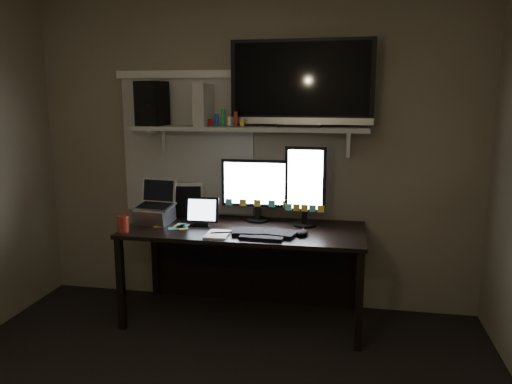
% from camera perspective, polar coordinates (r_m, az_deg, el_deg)
% --- Properties ---
extents(back_wall, '(3.60, 0.00, 3.60)m').
position_cam_1_polar(back_wall, '(4.03, -0.27, 4.38)').
color(back_wall, '#6C624E').
rests_on(back_wall, floor).
extents(window_blinds, '(1.10, 0.02, 1.10)m').
position_cam_1_polar(window_blinds, '(4.15, -7.82, 5.16)').
color(window_blinds, beige).
rests_on(window_blinds, back_wall).
extents(desk, '(1.80, 0.75, 0.73)m').
position_cam_1_polar(desk, '(3.93, -0.96, -6.17)').
color(desk, black).
rests_on(desk, floor).
extents(wall_shelf, '(1.80, 0.35, 0.03)m').
position_cam_1_polar(wall_shelf, '(3.84, -0.77, 7.28)').
color(wall_shelf, '#ADADA8').
rests_on(wall_shelf, back_wall).
extents(monitor_landscape, '(0.58, 0.07, 0.50)m').
position_cam_1_polar(monitor_landscape, '(3.93, 0.18, 0.25)').
color(monitor_landscape, black).
rests_on(monitor_landscape, desk).
extents(monitor_portrait, '(0.31, 0.08, 0.62)m').
position_cam_1_polar(monitor_portrait, '(3.78, 5.65, 0.67)').
color(monitor_portrait, black).
rests_on(monitor_portrait, desk).
extents(keyboard, '(0.48, 0.21, 0.03)m').
position_cam_1_polar(keyboard, '(3.58, 0.93, -4.71)').
color(keyboard, black).
rests_on(keyboard, desk).
extents(mouse, '(0.08, 0.13, 0.04)m').
position_cam_1_polar(mouse, '(3.58, 5.34, -4.64)').
color(mouse, black).
rests_on(mouse, desk).
extents(notepad, '(0.16, 0.23, 0.01)m').
position_cam_1_polar(notepad, '(3.59, -4.41, -4.85)').
color(notepad, white).
rests_on(notepad, desk).
extents(tablet, '(0.26, 0.12, 0.22)m').
position_cam_1_polar(tablet, '(3.83, -6.14, -2.23)').
color(tablet, black).
rests_on(tablet, desk).
extents(file_sorter, '(0.22, 0.14, 0.27)m').
position_cam_1_polar(file_sorter, '(4.18, -7.73, -0.86)').
color(file_sorter, black).
rests_on(file_sorter, desk).
extents(laptop, '(0.32, 0.27, 0.33)m').
position_cam_1_polar(laptop, '(3.95, -11.55, -1.18)').
color(laptop, silver).
rests_on(laptop, desk).
extents(cup, '(0.09, 0.09, 0.12)m').
position_cam_1_polar(cup, '(3.78, -14.95, -3.52)').
color(cup, maroon).
rests_on(cup, desk).
extents(sticky_notes, '(0.36, 0.31, 0.00)m').
position_cam_1_polar(sticky_notes, '(3.85, -10.00, -3.94)').
color(sticky_notes, yellow).
rests_on(sticky_notes, desk).
extents(tv, '(1.08, 0.24, 0.64)m').
position_cam_1_polar(tv, '(3.82, 5.22, 12.27)').
color(tv, black).
rests_on(tv, wall_shelf).
extents(game_console, '(0.09, 0.27, 0.32)m').
position_cam_1_polar(game_console, '(3.92, -6.03, 9.87)').
color(game_console, silver).
rests_on(game_console, wall_shelf).
extents(speaker, '(0.22, 0.25, 0.34)m').
position_cam_1_polar(speaker, '(4.04, -11.79, 9.87)').
color(speaker, black).
rests_on(speaker, wall_shelf).
extents(bottles, '(0.20, 0.10, 0.12)m').
position_cam_1_polar(bottles, '(3.85, -3.43, 8.41)').
color(bottles, '#A50F0C').
rests_on(bottles, wall_shelf).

